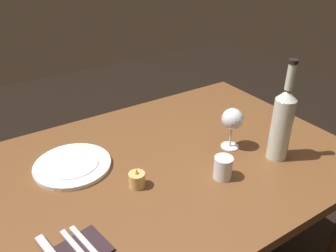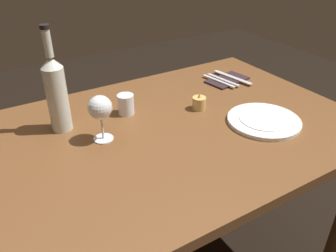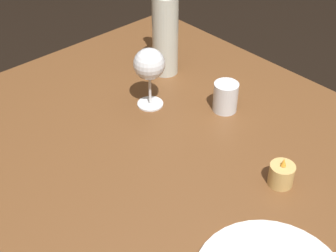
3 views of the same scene
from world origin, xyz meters
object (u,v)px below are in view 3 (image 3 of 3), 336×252
water_tumbler (225,98)px  votive_candle (281,175)px  wine_glass_left (149,66)px  wine_bottle (165,26)px

water_tumbler → votive_candle: size_ratio=1.13×
wine_glass_left → votive_candle: 0.41m
votive_candle → water_tumbler: bearing=156.4°
wine_glass_left → votive_candle: (0.40, 0.01, -0.09)m
water_tumbler → votive_candle: water_tumbler is taller
water_tumbler → votive_candle: bearing=-23.6°
water_tumbler → votive_candle: (0.25, -0.11, -0.01)m
wine_glass_left → wine_bottle: wine_bottle is taller
wine_bottle → votive_candle: 0.52m
wine_bottle → wine_glass_left: bearing=-55.4°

